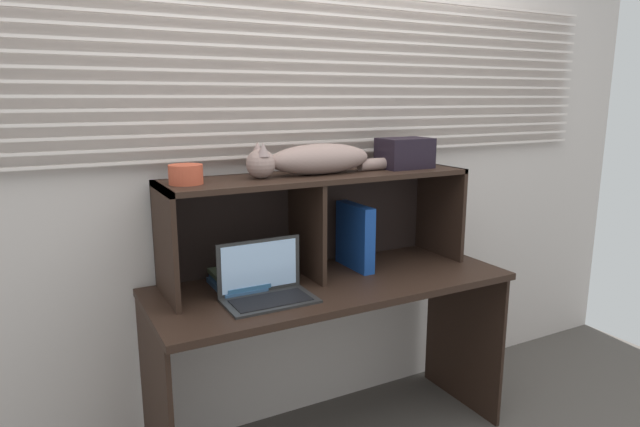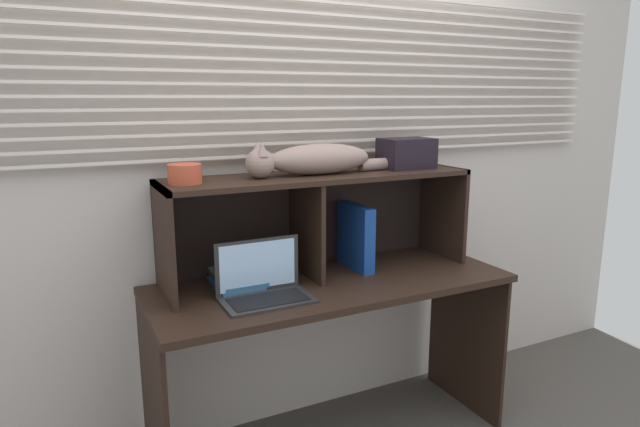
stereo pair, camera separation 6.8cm
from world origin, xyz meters
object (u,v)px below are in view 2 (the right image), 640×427
Objects in this scene: cat at (314,160)px; storage_box at (406,153)px; small_basket at (185,174)px; book_stack at (237,279)px; binder_upright at (355,237)px; laptop at (264,286)px.

storage_box is (0.47, 0.00, 0.01)m from cat.
small_basket is at bearing 180.00° from cat.
small_basket is (-0.19, -0.00, 0.45)m from book_stack.
small_basket reaches higher than binder_upright.
binder_upright is at bearing -0.31° from book_stack.
small_basket is 0.55× the size of storage_box.
laptop reaches higher than book_stack.
small_basket is at bearing -179.08° from book_stack.
binder_upright is at bearing 0.00° from small_basket.
storage_box is at bearing 0.00° from small_basket.
cat is at bearing 180.00° from storage_box.
cat is 2.61× the size of binder_upright.
book_stack is at bearing 105.94° from laptop.
laptop is at bearing -74.06° from book_stack.
binder_upright is 1.25× the size of storage_box.
binder_upright is 2.29× the size of small_basket.
small_basket is at bearing 180.00° from storage_box.
book_stack is (-0.56, 0.00, -0.12)m from binder_upright.
storage_box is at bearing 0.00° from cat.
book_stack is at bearing 179.69° from binder_upright.
storage_box is at bearing 0.00° from binder_upright.
book_stack is (-0.05, 0.18, -0.02)m from laptop.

